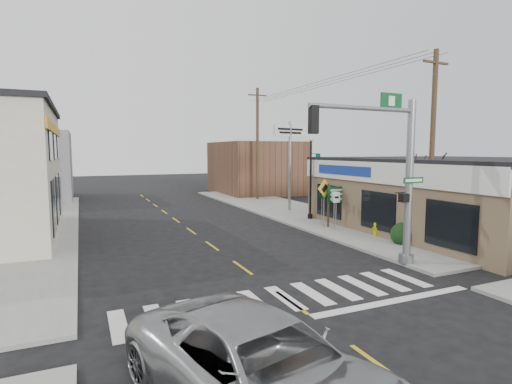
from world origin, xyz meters
name	(u,v)px	position (x,y,z in m)	size (l,w,h in m)	color
ground	(291,302)	(0.00, 0.00, 0.00)	(140.00, 140.00, 0.00)	black
sidewalk_right	(314,217)	(9.00, 13.00, 0.07)	(6.00, 38.00, 0.13)	gray
sidewalk_left	(14,240)	(-9.00, 13.00, 0.07)	(6.00, 38.00, 0.13)	gray
center_line	(212,246)	(0.00, 8.00, 0.01)	(0.12, 56.00, 0.01)	gold
crosswalk	(285,298)	(0.00, 0.40, 0.01)	(11.00, 2.20, 0.01)	silver
thrift_store	(459,196)	(14.50, 6.00, 2.00)	(12.00, 14.00, 4.00)	#776147
bldg_distant_right	(255,168)	(12.00, 30.00, 2.80)	(8.00, 10.00, 5.60)	brown
bldg_distant_left	(18,167)	(-11.00, 32.00, 3.20)	(9.00, 10.00, 6.40)	gray
suv	(262,370)	(-3.02, -4.45, 0.86)	(2.85, 6.18, 1.72)	#989A9D
traffic_signal_pole	(394,165)	(5.41, 1.60, 4.10)	(5.27, 0.39, 6.68)	gray
guide_sign	(337,198)	(8.20, 9.22, 1.82)	(1.48, 0.13, 2.59)	#4A3622
fire_hydrant	(376,228)	(8.50, 6.13, 0.53)	(0.23, 0.23, 0.74)	#C1B300
ped_crossing_sign	(324,194)	(7.39, 9.38, 2.08)	(1.11, 0.08, 2.86)	gray
lamp_post	(311,172)	(8.26, 12.26, 3.27)	(0.70, 0.55, 5.41)	black
dance_center_sign	(290,143)	(8.74, 16.14, 5.19)	(3.16, 0.20, 6.71)	gray
bare_tree	(429,159)	(10.10, 4.26, 4.22)	(2.60, 2.60, 5.21)	black
shrub_front	(403,234)	(8.53, 4.21, 0.57)	(1.19, 1.19, 0.89)	#183618
shrub_back	(378,218)	(10.76, 8.55, 0.58)	(1.19, 1.19, 0.90)	black
utility_pole_near	(432,147)	(9.27, 3.36, 4.80)	(1.58, 0.24, 9.11)	#403019
utility_pole_far	(257,143)	(9.50, 23.82, 5.41)	(1.79, 0.27, 10.30)	#48321C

